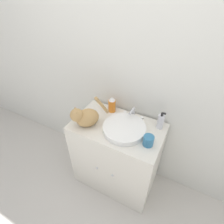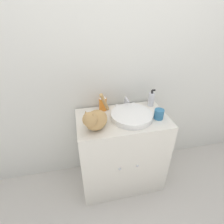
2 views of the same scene
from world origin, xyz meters
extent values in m
plane|color=beige|center=(0.00, 0.00, 0.00)|extent=(8.00, 8.00, 0.00)
cube|color=silver|center=(0.00, 0.54, 1.25)|extent=(6.00, 0.05, 2.50)
cube|color=silver|center=(0.00, 0.25, 0.41)|extent=(0.82, 0.49, 0.81)
sphere|color=silver|center=(-0.08, 0.00, 0.45)|extent=(0.02, 0.02, 0.02)
sphere|color=silver|center=(0.08, 0.00, 0.45)|extent=(0.02, 0.02, 0.02)
cylinder|color=white|center=(0.08, 0.22, 0.84)|extent=(0.37, 0.37, 0.05)
cylinder|color=silver|center=(0.08, 0.42, 0.87)|extent=(0.02, 0.02, 0.11)
cylinder|color=silver|center=(0.08, 0.38, 0.92)|extent=(0.02, 0.10, 0.02)
cylinder|color=white|center=(-0.01, 0.42, 0.83)|extent=(0.03, 0.03, 0.03)
cylinder|color=white|center=(0.16, 0.42, 0.83)|extent=(0.03, 0.03, 0.03)
ellipsoid|color=tan|center=(-0.25, 0.15, 0.89)|extent=(0.26, 0.26, 0.15)
sphere|color=tan|center=(-0.30, 0.08, 0.95)|extent=(0.16, 0.16, 0.11)
cone|color=tan|center=(-0.32, 0.10, 0.99)|extent=(0.05, 0.05, 0.04)
cone|color=tan|center=(-0.28, 0.06, 0.99)|extent=(0.05, 0.05, 0.04)
cylinder|color=tan|center=(-0.16, 0.26, 0.98)|extent=(0.10, 0.12, 0.20)
cylinder|color=silver|center=(0.33, 0.40, 0.88)|extent=(0.06, 0.06, 0.13)
cylinder|color=black|center=(0.33, 0.40, 0.96)|extent=(0.02, 0.02, 0.03)
cylinder|color=black|center=(0.35, 0.40, 0.98)|extent=(0.03, 0.02, 0.02)
cylinder|color=orange|center=(-0.15, 0.42, 0.87)|extent=(0.07, 0.07, 0.12)
cone|color=white|center=(-0.15, 0.42, 0.95)|extent=(0.06, 0.06, 0.04)
cylinder|color=teal|center=(0.31, 0.17, 0.86)|extent=(0.08, 0.08, 0.09)
camera|label=1|loc=(0.49, -0.78, 1.87)|focal=28.00mm
camera|label=2|loc=(-0.37, -1.00, 1.66)|focal=28.00mm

